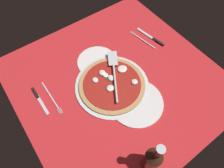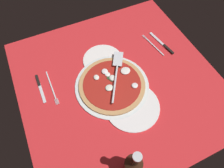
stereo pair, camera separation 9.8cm
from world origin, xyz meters
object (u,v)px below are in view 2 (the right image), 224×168
(pizza, at_px, (112,84))
(pizza_server, at_px, (116,73))
(place_setting_far, at_px, (46,87))
(beer_bottle, at_px, (133,165))
(dinner_plate_right, at_px, (103,60))
(place_setting_near, at_px, (158,45))
(dinner_plate_left, at_px, (132,106))

(pizza, relative_size, pizza_server, 1.19)
(place_setting_far, relative_size, beer_bottle, 0.88)
(dinner_plate_right, xyz_separation_m, place_setting_far, (-0.04, 0.33, -0.00))
(pizza, relative_size, place_setting_near, 1.67)
(pizza_server, relative_size, place_setting_far, 1.28)
(pizza_server, xyz_separation_m, place_setting_far, (0.10, 0.34, -0.04))
(place_setting_near, bearing_deg, pizza_server, 97.84)
(pizza_server, xyz_separation_m, beer_bottle, (-0.42, 0.14, 0.05))
(dinner_plate_left, bearing_deg, pizza_server, -0.53)
(dinner_plate_left, height_order, beer_bottle, beer_bottle)
(pizza_server, distance_m, place_setting_near, 0.33)
(place_setting_far, xyz_separation_m, beer_bottle, (-0.52, -0.21, 0.09))
(place_setting_far, bearing_deg, beer_bottle, 21.89)
(dinner_plate_right, relative_size, pizza, 0.64)
(dinner_plate_left, height_order, pizza, pizza)
(dinner_plate_left, bearing_deg, dinner_plate_right, 2.91)
(pizza_server, height_order, beer_bottle, beer_bottle)
(place_setting_near, xyz_separation_m, place_setting_far, (-0.00, 0.66, -0.00))
(dinner_plate_right, bearing_deg, dinner_plate_left, -177.09)
(place_setting_near, bearing_deg, place_setting_far, 80.83)
(pizza, bearing_deg, dinner_plate_left, -165.65)
(dinner_plate_right, xyz_separation_m, beer_bottle, (-0.55, 0.12, 0.09))
(dinner_plate_left, bearing_deg, beer_bottle, 151.06)
(dinner_plate_left, bearing_deg, place_setting_far, 51.19)
(dinner_plate_left, xyz_separation_m, pizza, (0.14, 0.04, 0.01))
(pizza_server, xyz_separation_m, place_setting_near, (0.10, -0.31, -0.04))
(dinner_plate_left, distance_m, place_setting_far, 0.44)
(pizza_server, relative_size, beer_bottle, 1.13)
(dinner_plate_left, height_order, dinner_plate_right, same)
(dinner_plate_left, distance_m, pizza_server, 0.18)
(place_setting_near, height_order, beer_bottle, beer_bottle)
(place_setting_near, bearing_deg, dinner_plate_left, 121.95)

